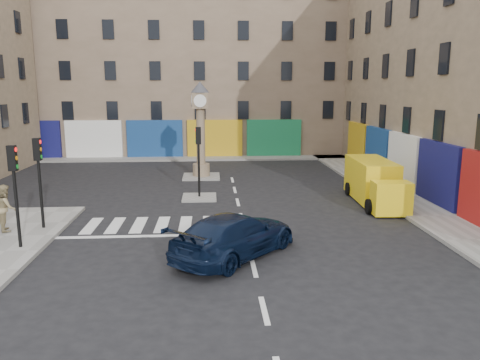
{
  "coord_description": "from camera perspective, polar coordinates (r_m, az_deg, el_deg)",
  "views": [
    {
      "loc": [
        -1.37,
        -16.44,
        5.8
      ],
      "look_at": [
        -0.15,
        2.84,
        2.0
      ],
      "focal_mm": 35.0,
      "sensor_mm": 36.0,
      "label": 1
    }
  ],
  "objects": [
    {
      "name": "ground",
      "position": [
        17.49,
        1.08,
        -8.24
      ],
      "size": [
        120.0,
        120.0,
        0.0
      ],
      "primitive_type": "plane",
      "color": "black",
      "rests_on": "ground"
    },
    {
      "name": "sidewalk_right",
      "position": [
        28.87,
        16.87,
        -0.79
      ],
      "size": [
        2.6,
        30.0,
        0.15
      ],
      "primitive_type": "cube",
      "color": "gray",
      "rests_on": "ground"
    },
    {
      "name": "sidewalk_far",
      "position": [
        39.15,
        -7.45,
        2.63
      ],
      "size": [
        32.0,
        2.4,
        0.15
      ],
      "primitive_type": "cube",
      "color": "gray",
      "rests_on": "ground"
    },
    {
      "name": "island_near",
      "position": [
        25.12,
        -4.97,
        -2.12
      ],
      "size": [
        1.8,
        1.8,
        0.12
      ],
      "primitive_type": "cube",
      "color": "gray",
      "rests_on": "ground"
    },
    {
      "name": "island_far",
      "position": [
        30.99,
        -4.73,
        0.42
      ],
      "size": [
        2.4,
        2.4,
        0.12
      ],
      "primitive_type": "cube",
      "color": "gray",
      "rests_on": "ground"
    },
    {
      "name": "building_far",
      "position": [
        44.6,
        -7.23,
        14.52
      ],
      "size": [
        32.0,
        10.0,
        17.0
      ],
      "primitive_type": "cube",
      "color": "#856E58",
      "rests_on": "ground"
    },
    {
      "name": "traffic_light_left_near",
      "position": [
        18.31,
        -25.81,
        0.0
      ],
      "size": [
        0.28,
        0.22,
        3.7
      ],
      "color": "black",
      "rests_on": "sidewalk_left"
    },
    {
      "name": "traffic_light_left_far",
      "position": [
        20.51,
        -23.33,
        1.3
      ],
      "size": [
        0.28,
        0.22,
        3.7
      ],
      "color": "black",
      "rests_on": "sidewalk_left"
    },
    {
      "name": "traffic_light_island",
      "position": [
        24.66,
        -5.07,
        3.61
      ],
      "size": [
        0.28,
        0.22,
        3.7
      ],
      "color": "black",
      "rests_on": "island_near"
    },
    {
      "name": "clock_pillar",
      "position": [
        30.53,
        -4.84,
        6.86
      ],
      "size": [
        1.2,
        1.2,
        6.1
      ],
      "color": "#917A5F",
      "rests_on": "island_far"
    },
    {
      "name": "navy_sedan",
      "position": [
        16.39,
        -0.62,
        -6.75
      ],
      "size": [
        5.1,
        5.42,
        1.54
      ],
      "primitive_type": "imported",
      "rotation": [
        0.0,
        0.0,
        2.43
      ],
      "color": "black",
      "rests_on": "ground"
    },
    {
      "name": "yellow_van",
      "position": [
        24.93,
        16.05,
        -0.26
      ],
      "size": [
        2.22,
        5.96,
        2.14
      ],
      "rotation": [
        0.0,
        0.0,
        -0.05
      ],
      "color": "yellow",
      "rests_on": "ground"
    },
    {
      "name": "pedestrian_tan",
      "position": [
        21.0,
        -26.66,
        -3.03
      ],
      "size": [
        1.04,
        1.14,
        1.89
      ],
      "primitive_type": "imported",
      "rotation": [
        0.0,
        0.0,
        2.02
      ],
      "color": "#928059",
      "rests_on": "sidewalk_left"
    }
  ]
}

